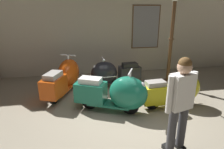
% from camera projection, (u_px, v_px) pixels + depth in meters
% --- Properties ---
extents(ground_plane, '(60.00, 60.00, 0.00)m').
position_uv_depth(ground_plane, '(120.00, 117.00, 4.70)').
color(ground_plane, gray).
extents(showroom_back_wall, '(18.00, 0.63, 3.31)m').
position_uv_depth(showroom_back_wall, '(98.00, 30.00, 7.39)').
color(showroom_back_wall, '#BCB29E').
rests_on(showroom_back_wall, ground).
extents(scooter_0, '(1.17, 1.88, 1.11)m').
position_uv_depth(scooter_0, '(65.00, 77.00, 5.87)').
color(scooter_0, black).
rests_on(scooter_0, ground).
extents(scooter_1, '(1.84, 1.21, 1.09)m').
position_uv_depth(scooter_1, '(116.00, 93.00, 4.77)').
color(scooter_1, black).
rests_on(scooter_1, ground).
extents(scooter_2, '(1.65, 0.58, 0.99)m').
position_uv_depth(scooter_2, '(112.00, 73.00, 6.35)').
color(scooter_2, black).
rests_on(scooter_2, ground).
extents(scooter_3, '(1.65, 0.59, 0.99)m').
position_uv_depth(scooter_3, '(176.00, 90.00, 5.08)').
color(scooter_3, black).
rests_on(scooter_3, ground).
extents(lamppost, '(0.28, 0.28, 2.91)m').
position_uv_depth(lamppost, '(171.00, 38.00, 6.11)').
color(lamppost, '#472D19').
rests_on(lamppost, ground).
extents(visitor_0, '(0.57, 0.36, 1.75)m').
position_uv_depth(visitor_0, '(180.00, 100.00, 3.28)').
color(visitor_0, black).
rests_on(visitor_0, ground).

